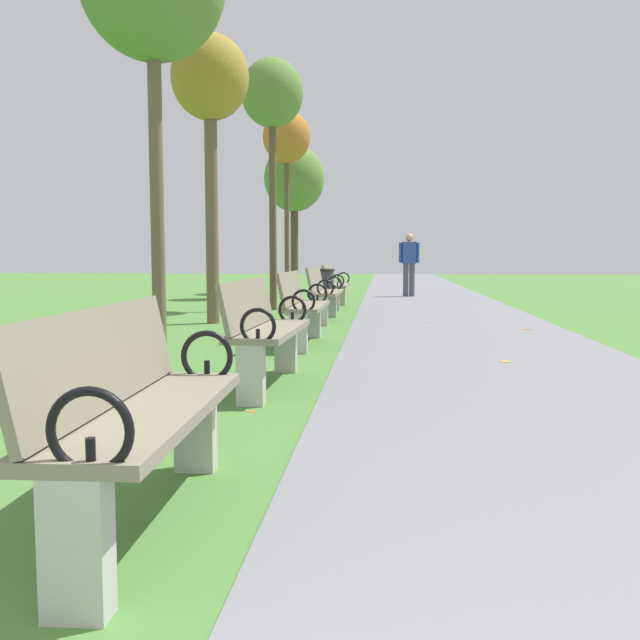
{
  "coord_description": "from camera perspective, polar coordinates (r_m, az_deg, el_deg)",
  "views": [
    {
      "loc": [
        0.49,
        0.21,
        1.11
      ],
      "look_at": [
        -0.05,
        6.16,
        0.55
      ],
      "focal_mm": 39.45,
      "sensor_mm": 36.0,
      "label": 1
    }
  ],
  "objects": [
    {
      "name": "tree_4",
      "position": [
        18.33,
        -2.73,
        14.43
      ],
      "size": [
        1.2,
        1.2,
        4.73
      ],
      "color": "brown",
      "rests_on": "ground"
    },
    {
      "name": "park_bench_2",
      "position": [
        2.96,
        -14.6,
        -7.01
      ],
      "size": [
        0.51,
        1.61,
        0.9
      ],
      "color": "gray",
      "rests_on": "ground"
    },
    {
      "name": "tree_5",
      "position": [
        20.41,
        -2.1,
        11.3
      ],
      "size": [
        1.72,
        1.72,
        4.21
      ],
      "color": "#4C3D2D",
      "rests_on": "ground"
    },
    {
      "name": "park_bench_4",
      "position": [
        8.58,
        -1.48,
        1.18
      ],
      "size": [
        0.49,
        1.6,
        0.9
      ],
      "color": "gray",
      "rests_on": "ground"
    },
    {
      "name": "trash_bin",
      "position": [
        13.06,
        0.16,
        2.34
      ],
      "size": [
        0.48,
        0.48,
        0.84
      ],
      "color": "#38383D",
      "rests_on": "ground"
    },
    {
      "name": "park_bench_6",
      "position": [
        14.47,
        1.23,
        2.88
      ],
      "size": [
        0.5,
        1.61,
        0.9
      ],
      "color": "gray",
      "rests_on": "ground"
    },
    {
      "name": "scattered_leaves",
      "position": [
        8.79,
        7.16,
        -1.84
      ],
      "size": [
        5.3,
        14.44,
        0.02
      ],
      "color": "#AD6B23",
      "rests_on": "ground"
    },
    {
      "name": "park_bench_3",
      "position": [
        5.89,
        -4.55,
        -0.76
      ],
      "size": [
        0.53,
        1.62,
        0.9
      ],
      "color": "gray",
      "rests_on": "ground"
    },
    {
      "name": "pedestrian_walking",
      "position": [
        18.38,
        7.24,
        4.75
      ],
      "size": [
        0.53,
        0.23,
        1.62
      ],
      "color": "#4C4C56",
      "rests_on": "paved_walkway"
    },
    {
      "name": "tree_3",
      "position": [
        14.39,
        -3.91,
        17.57
      ],
      "size": [
        1.22,
        1.22,
        4.91
      ],
      "color": "brown",
      "rests_on": "ground"
    },
    {
      "name": "park_bench_5",
      "position": [
        11.63,
        0.27,
        2.28
      ],
      "size": [
        0.51,
        1.61,
        0.9
      ],
      "color": "gray",
      "rests_on": "ground"
    },
    {
      "name": "paved_walkway",
      "position": [
        17.86,
        8.65,
        1.77
      ],
      "size": [
        3.15,
        44.0,
        0.02
      ],
      "primitive_type": "cube",
      "color": "slate",
      "rests_on": "ground"
    },
    {
      "name": "tree_2",
      "position": [
        11.71,
        -8.92,
        18.22
      ],
      "size": [
        1.22,
        1.22,
        4.54
      ],
      "color": "brown",
      "rests_on": "ground"
    }
  ]
}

